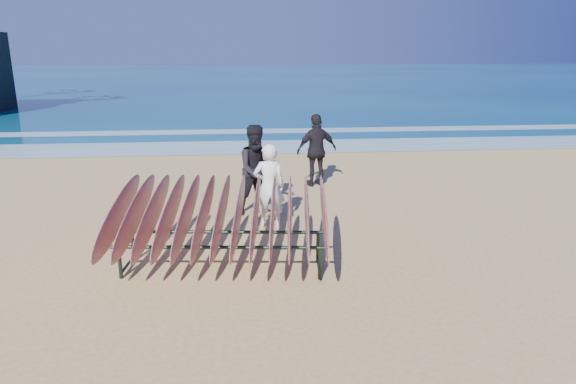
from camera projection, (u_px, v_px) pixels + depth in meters
name	position (u px, v px, depth m)	size (l,w,h in m)	color
ground	(293.00, 262.00, 8.22)	(120.00, 120.00, 0.00)	tan
ocean	(246.00, 77.00, 60.94)	(160.00, 160.00, 0.00)	navy
foam_near	(264.00, 147.00, 17.80)	(160.00, 160.00, 0.00)	white
foam_far	(260.00, 131.00, 21.15)	(160.00, 160.00, 0.00)	white
surfboard_rack	(221.00, 215.00, 7.71)	(3.40, 2.79, 1.43)	black
person_white	(269.00, 186.00, 9.64)	(0.59, 0.39, 1.62)	white
person_dark_a	(258.00, 170.00, 10.45)	(0.89, 0.70, 1.84)	black
person_dark_b	(317.00, 150.00, 12.59)	(1.04, 0.43, 1.78)	black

